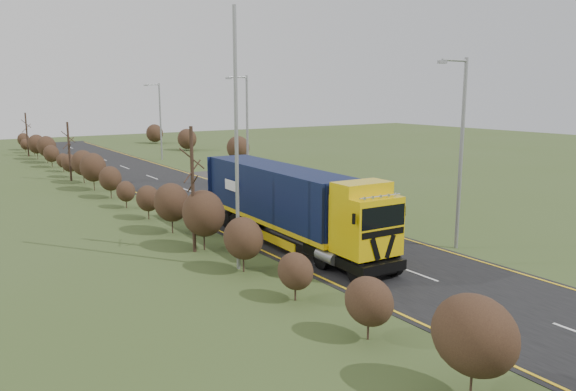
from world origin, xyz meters
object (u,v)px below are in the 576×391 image
Objects in this scene: lorry at (289,201)px; speed_sign at (273,174)px; car_red_hatchback at (281,184)px; streetlight_near at (460,146)px; car_blue_sedan at (267,176)px.

lorry is 14.34m from speed_sign.
streetlight_near reaches higher than car_red_hatchback.
car_red_hatchback is 0.83× the size of car_blue_sedan.
lorry is 1.55× the size of streetlight_near.
streetlight_near is at bearing 94.82° from car_red_hatchback.
streetlight_near is (-1.06, -17.62, 4.42)m from car_red_hatchback.
car_blue_sedan is (8.62, 16.45, -1.49)m from lorry.
car_red_hatchback is 18.20m from streetlight_near.
car_red_hatchback is at bearing 108.54° from car_blue_sedan.
car_blue_sedan is 2.07× the size of speed_sign.
car_blue_sedan is (1.11, 3.88, 0.10)m from car_red_hatchback.
car_red_hatchback is at bearing -0.89° from speed_sign.
car_red_hatchback is 1.73× the size of speed_sign.
streetlight_near is (-2.17, -21.50, 4.31)m from car_blue_sedan.
speed_sign is at bearing 99.50° from car_blue_sedan.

